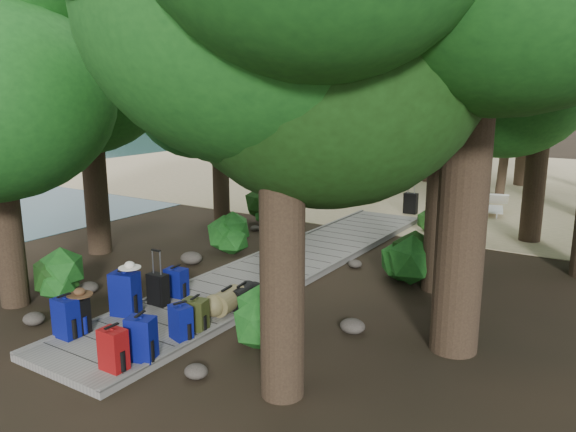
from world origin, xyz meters
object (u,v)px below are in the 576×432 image
Objects in this scene: backpack_right_d at (196,313)px; duffel_right_black at (242,296)px; kayak at (328,190)px; backpack_left_c at (125,291)px; lone_suitcase_on_sand at (411,203)px; sun_lounger at (493,205)px; backpack_right_c at (181,320)px; duffel_right_khaki at (227,301)px; suitcase_on_boardwalk at (158,289)px; backpack_left_d at (176,281)px; backpack_right_b at (141,336)px; backpack_left_a at (66,316)px; backpack_right_a at (113,347)px; backpack_left_b at (78,314)px.

backpack_right_d is 0.91× the size of duffel_right_black.
backpack_left_c is at bearing -82.86° from kayak.
sun_lounger is (2.29, 1.27, -0.04)m from lone_suitcase_on_sand.
backpack_right_c is at bearing -88.54° from lone_suitcase_on_sand.
backpack_right_c is 0.99× the size of duffel_right_khaki.
duffel_right_black is 1.52m from suitcase_on_boardwalk.
backpack_right_c reaches higher than lone_suitcase_on_sand.
backpack_left_d is 1.30m from duffel_right_khaki.
backpack_left_d is 1.02× the size of suitcase_on_boardwalk.
backpack_right_b is at bearing -77.94° from kayak.
duffel_right_khaki is at bearing -109.46° from duffel_right_black.
backpack_left_c is 1.45× the size of suitcase_on_boardwalk.
backpack_left_a is at bearing -117.12° from sun_lounger.
backpack_right_a reaches higher than backpack_right_d.
suitcase_on_boardwalk reaches higher than backpack_right_d.
backpack_right_d is at bearing -41.57° from backpack_left_d.
lone_suitcase_on_sand is (-0.35, 9.88, 0.03)m from duffel_right_khaki.
backpack_left_b is 2.77m from duffel_right_black.
backpack_right_b reaches higher than backpack_right_d.
suitcase_on_boardwalk is 10.33m from lone_suitcase_on_sand.
backpack_right_d is at bearing -7.86° from backpack_left_c.
duffel_right_khaki is (-0.09, 1.25, -0.10)m from backpack_right_c.
suitcase_on_boardwalk is (0.03, -0.50, -0.01)m from backpack_left_d.
suitcase_on_boardwalk is at bearing 62.53° from backpack_left_c.
lone_suitcase_on_sand is (-0.45, 11.95, -0.12)m from backpack_right_b.
backpack_right_a reaches higher than backpack_left_d.
suitcase_on_boardwalk is 0.31× the size of sun_lounger.
duffel_right_khaki is at bearing 49.10° from backpack_left_b.
lone_suitcase_on_sand is at bearing 79.90° from backpack_right_d.
backpack_right_a is 2.42m from suitcase_on_boardwalk.
duffel_right_black is at bearing 52.40° from backpack_left_b.
backpack_left_c is 1.37× the size of duffel_right_khaki.
duffel_right_khaki is (1.47, 2.18, -0.15)m from backpack_left_a.
backpack_left_b reaches higher than suitcase_on_boardwalk.
kayak is (-2.98, 11.41, -0.23)m from backpack_left_d.
kayak is 1.76× the size of sun_lounger.
backpack_left_b is (0.01, 0.21, -0.04)m from backpack_left_a.
backpack_left_c is 0.67m from suitcase_on_boardwalk.
backpack_right_d is 0.97× the size of suitcase_on_boardwalk.
suitcase_on_boardwalk reaches higher than kayak.
backpack_left_a is 1.57m from backpack_right_b.
backpack_left_c is 1.26× the size of lone_suitcase_on_sand.
sun_lounger is at bearing 70.43° from duffel_right_black.
duffel_right_khaki reaches higher than kayak.
backpack_left_c reaches higher than backpack_right_b.
backpack_right_b reaches higher than kayak.
lone_suitcase_on_sand is (0.91, 10.29, -0.06)m from suitcase_on_boardwalk.
lone_suitcase_on_sand reaches higher than backpack_right_d.
duffel_right_khaki is at bearing 15.18° from suitcase_on_boardwalk.
backpack_right_a reaches higher than duffel_right_black.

